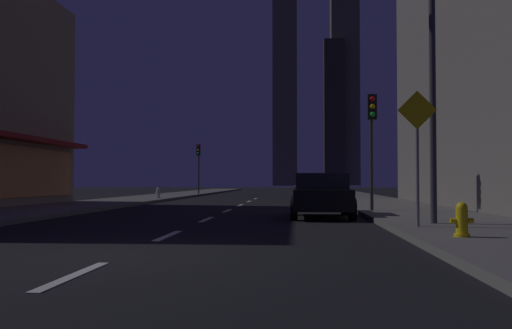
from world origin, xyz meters
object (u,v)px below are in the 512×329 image
object	(u,v)px
fire_hydrant_yellow_near	(462,221)
traffic_light_far_left	(198,158)
fire_hydrant_far_left	(158,193)
car_parked_far	(310,189)
pedestrian_crossing_sign	(417,146)
traffic_light_near_right	(372,126)
car_parked_near	(321,195)
street_lamp_right	(399,28)

from	to	relation	value
fire_hydrant_yellow_near	traffic_light_far_left	world-z (taller)	traffic_light_far_left
fire_hydrant_far_left	car_parked_far	bearing A→B (deg)	-3.48
car_parked_far	fire_hydrant_yellow_near	distance (m)	23.47
traffic_light_far_left	pedestrian_crossing_sign	distance (m)	35.56
fire_hydrant_yellow_near	traffic_light_far_left	xyz separation A→B (m)	(-11.40, 36.17, 2.74)
fire_hydrant_yellow_near	fire_hydrant_far_left	world-z (taller)	same
car_parked_far	fire_hydrant_far_left	world-z (taller)	car_parked_far
fire_hydrant_yellow_near	traffic_light_near_right	distance (m)	9.87
traffic_light_near_right	car_parked_near	bearing A→B (deg)	-136.05
traffic_light_near_right	traffic_light_far_left	xyz separation A→B (m)	(-11.00, 26.70, 0.00)
car_parked_near	fire_hydrant_yellow_near	bearing A→B (deg)	-73.25
fire_hydrant_far_left	traffic_light_near_right	xyz separation A→B (m)	(11.40, -14.46, 2.74)
car_parked_far	traffic_light_far_left	world-z (taller)	traffic_light_far_left
fire_hydrant_yellow_near	traffic_light_near_right	bearing A→B (deg)	92.42
car_parked_far	fire_hydrant_yellow_near	world-z (taller)	car_parked_far
fire_hydrant_yellow_near	traffic_light_near_right	world-z (taller)	traffic_light_near_right
traffic_light_near_right	pedestrian_crossing_sign	world-z (taller)	traffic_light_near_right
car_parked_near	traffic_light_far_left	bearing A→B (deg)	107.69
car_parked_near	street_lamp_right	xyz separation A→B (m)	(1.78, -4.24, 4.33)
traffic_light_far_left	car_parked_far	bearing A→B (deg)	-54.63
fire_hydrant_far_left	pedestrian_crossing_sign	distance (m)	24.45
car_parked_far	fire_hydrant_yellow_near	bearing A→B (deg)	-84.38
car_parked_far	traffic_light_near_right	bearing A→B (deg)	-82.20
fire_hydrant_yellow_near	pedestrian_crossing_sign	xyz separation A→B (m)	(-0.30, 2.41, 1.56)
pedestrian_crossing_sign	traffic_light_near_right	bearing A→B (deg)	90.81
car_parked_far	traffic_light_near_right	size ratio (longest dim) A/B	1.01
car_parked_near	fire_hydrant_yellow_near	distance (m)	7.99
fire_hydrant_far_left	pedestrian_crossing_sign	world-z (taller)	pedestrian_crossing_sign
fire_hydrant_yellow_near	street_lamp_right	xyz separation A→B (m)	(-0.52, 3.41, 4.61)
car_parked_far	fire_hydrant_far_left	distance (m)	9.52
car_parked_far	traffic_light_far_left	size ratio (longest dim) A/B	1.01
car_parked_far	street_lamp_right	bearing A→B (deg)	-84.90
fire_hydrant_yellow_near	traffic_light_far_left	distance (m)	38.03
car_parked_near	pedestrian_crossing_sign	size ratio (longest dim) A/B	1.34
fire_hydrant_yellow_near	street_lamp_right	distance (m)	5.76
car_parked_far	fire_hydrant_far_left	xyz separation A→B (m)	(-9.50, 0.58, -0.29)
car_parked_near	fire_hydrant_far_left	xyz separation A→B (m)	(-9.50, 16.29, -0.29)
street_lamp_right	pedestrian_crossing_sign	size ratio (longest dim) A/B	2.09
pedestrian_crossing_sign	fire_hydrant_yellow_near	bearing A→B (deg)	-82.90
traffic_light_far_left	car_parked_near	bearing A→B (deg)	-72.31
car_parked_near	fire_hydrant_far_left	size ratio (longest dim) A/B	6.48
fire_hydrant_yellow_near	fire_hydrant_far_left	distance (m)	26.68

